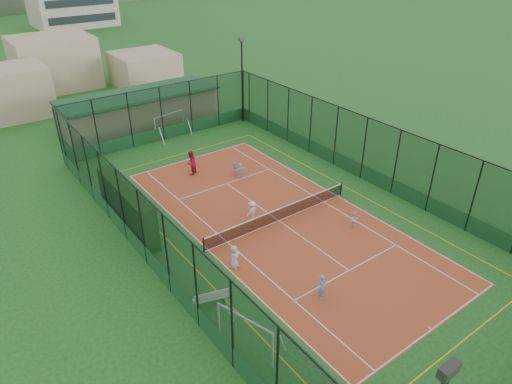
# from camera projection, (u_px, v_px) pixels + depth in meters

# --- Properties ---
(ground) EXTENTS (300.00, 300.00, 0.00)m
(ground) POSITION_uv_depth(u_px,v_px,m) (279.00, 221.00, 30.45)
(ground) COLOR #1F501B
(ground) RESTS_ON ground
(court_slab) EXTENTS (11.17, 23.97, 0.01)m
(court_slab) POSITION_uv_depth(u_px,v_px,m) (279.00, 221.00, 30.45)
(court_slab) COLOR #AA4E25
(court_slab) RESTS_ON ground
(tennis_net) EXTENTS (11.67, 0.12, 1.06)m
(tennis_net) POSITION_uv_depth(u_px,v_px,m) (279.00, 214.00, 30.19)
(tennis_net) COLOR black
(tennis_net) RESTS_ON ground
(perimeter_fence) EXTENTS (18.12, 34.12, 5.00)m
(perimeter_fence) POSITION_uv_depth(u_px,v_px,m) (280.00, 188.00, 29.21)
(perimeter_fence) COLOR black
(perimeter_fence) RESTS_ON ground
(floodlight_ne) EXTENTS (0.60, 0.26, 8.25)m
(floodlight_ne) POSITION_uv_depth(u_px,v_px,m) (242.00, 81.00, 44.43)
(floodlight_ne) COLOR black
(floodlight_ne) RESTS_ON ground
(clubhouse) EXTENTS (15.20, 7.20, 3.15)m
(clubhouse) POSITION_uv_depth(u_px,v_px,m) (140.00, 109.00, 45.07)
(clubhouse) COLOR tan
(clubhouse) RESTS_ON ground
(hedge_left) EXTENTS (1.05, 7.01, 3.07)m
(hedge_left) POSITION_uv_depth(u_px,v_px,m) (127.00, 207.00, 29.02)
(hedge_left) COLOR black
(hedge_left) RESTS_ON ground
(white_bench) EXTENTS (1.86, 0.99, 1.01)m
(white_bench) POSITION_uv_depth(u_px,v_px,m) (210.00, 297.00, 23.35)
(white_bench) COLOR white
(white_bench) RESTS_ON ground
(futsal_goal_near) EXTENTS (3.30, 1.82, 2.04)m
(futsal_goal_near) POSITION_uv_depth(u_px,v_px,m) (245.00, 335.00, 20.52)
(futsal_goal_near) COLOR white
(futsal_goal_near) RESTS_ON ground
(futsal_goal_far) EXTENTS (3.51, 1.64, 2.18)m
(futsal_goal_far) POSITION_uv_depth(u_px,v_px,m) (170.00, 125.00, 42.52)
(futsal_goal_far) COLOR white
(futsal_goal_far) RESTS_ON ground
(child_near_left) EXTENTS (0.85, 0.77, 1.45)m
(child_near_left) POSITION_uv_depth(u_px,v_px,m) (234.00, 257.00, 25.89)
(child_near_left) COLOR silver
(child_near_left) RESTS_ON court_slab
(child_near_mid) EXTENTS (0.64, 0.57, 1.47)m
(child_near_mid) POSITION_uv_depth(u_px,v_px,m) (322.00, 287.00, 23.69)
(child_near_mid) COLOR #509EE3
(child_near_mid) RESTS_ON court_slab
(child_near_right) EXTENTS (0.61, 0.51, 1.15)m
(child_near_right) POSITION_uv_depth(u_px,v_px,m) (354.00, 220.00, 29.50)
(child_near_right) COLOR white
(child_near_right) RESTS_ON court_slab
(child_far_left) EXTENTS (0.99, 0.71, 1.38)m
(child_far_left) POSITION_uv_depth(u_px,v_px,m) (252.00, 210.00, 30.26)
(child_far_left) COLOR white
(child_far_left) RESTS_ON court_slab
(child_far_right) EXTENTS (0.84, 0.48, 1.35)m
(child_far_right) POSITION_uv_depth(u_px,v_px,m) (235.00, 166.00, 35.96)
(child_far_right) COLOR silver
(child_far_right) RESTS_ON court_slab
(child_far_back) EXTENTS (1.18, 0.53, 1.23)m
(child_far_back) POSITION_uv_depth(u_px,v_px,m) (240.00, 170.00, 35.54)
(child_far_back) COLOR white
(child_far_back) RESTS_ON court_slab
(coach) EXTENTS (1.21, 1.15, 1.98)m
(coach) POSITION_uv_depth(u_px,v_px,m) (191.00, 163.00, 35.79)
(coach) COLOR #B11228
(coach) RESTS_ON court_slab
(tennis_balls) EXTENTS (4.09, 1.00, 0.07)m
(tennis_balls) POSITION_uv_depth(u_px,v_px,m) (249.00, 215.00, 30.97)
(tennis_balls) COLOR #CCE033
(tennis_balls) RESTS_ON court_slab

